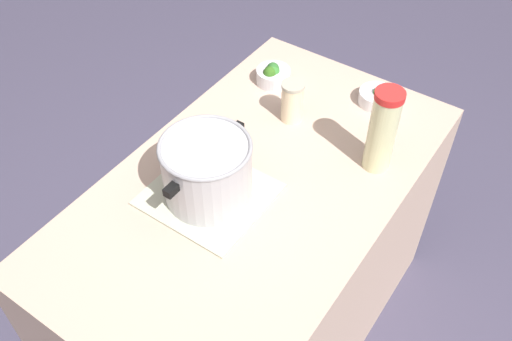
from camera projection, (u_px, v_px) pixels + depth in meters
ground_plane at (256, 327)px, 2.29m from camera, size 8.00×8.00×0.00m
counter_slab at (256, 266)px, 1.98m from camera, size 1.33×0.77×0.85m
dish_cloth at (209, 194)px, 1.63m from camera, size 0.31×0.33×0.01m
cooking_pot at (207, 170)px, 1.56m from camera, size 0.32×0.25×0.19m
lemonade_pitcher at (383, 130)px, 1.62m from camera, size 0.08×0.08×0.28m
mason_jar at (292, 101)px, 1.82m from camera, size 0.07×0.07×0.14m
broccoli_bowl_front at (273, 75)px, 1.98m from camera, size 0.12×0.12×0.08m
broccoli_bowl_center at (378, 97)px, 1.91m from camera, size 0.12×0.12×0.07m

